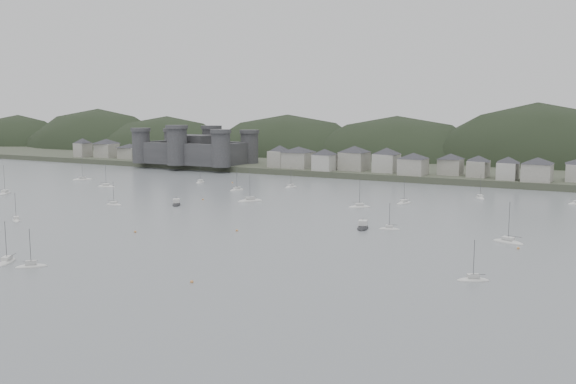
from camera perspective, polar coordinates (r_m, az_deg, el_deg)
The scene contains 10 objects.
ground at distance 152.54m, azimuth -13.99°, elevation -5.46°, with size 900.00×900.00×0.00m, color slate.
far_shore_land at distance 416.88m, azimuth 14.98°, elevation 2.84°, with size 900.00×250.00×3.00m, color #383D2D.
forested_ridge at distance 392.22m, azimuth 14.67°, elevation 0.69°, with size 851.55×103.94×102.57m.
castle at distance 364.35m, azimuth -8.44°, elevation 3.87°, with size 66.00×43.00×20.00m.
waterfront_town at distance 296.78m, azimuth 19.12°, elevation 2.27°, with size 451.48×28.46×12.92m.
sailboat_lead at distance 285.03m, azimuth -16.16°, elevation 0.47°, with size 8.95×4.27×11.75m.
moored_fleet at distance 216.21m, azimuth -6.65°, elevation -1.44°, with size 247.13×162.97×13.26m.
motor_launch_near at distance 180.07m, azimuth 6.80°, elevation -3.22°, with size 5.29×9.08×4.03m.
motor_launch_far at distance 225.59m, azimuth -10.08°, elevation -1.10°, with size 6.60×8.01×3.86m.
mooring_buoys at distance 192.01m, azimuth -7.23°, elevation -2.59°, with size 146.02×143.63×0.70m.
Camera 1 is at (102.56, -107.78, 33.67)m, focal length 39.22 mm.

